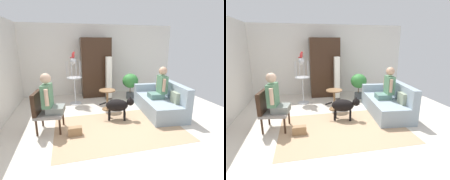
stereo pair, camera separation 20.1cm
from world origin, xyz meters
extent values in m
plane|color=beige|center=(0.00, 0.00, 0.00)|extent=(6.83, 6.83, 0.00)
cube|color=silver|center=(0.00, 2.90, 1.28)|extent=(5.98, 0.12, 2.55)
cube|color=tan|center=(-0.08, -0.22, 0.00)|extent=(2.85, 1.89, 0.01)
cube|color=#8EA0AD|center=(1.28, 0.45, 0.21)|extent=(1.06, 1.91, 0.42)
cube|color=#8EA0AD|center=(1.64, 0.41, 0.64)|extent=(0.35, 1.84, 0.44)
cube|color=#8EA0AD|center=(1.36, 1.27, 0.53)|extent=(0.91, 0.26, 0.21)
cube|color=gray|center=(1.47, -0.03, 0.56)|extent=(0.13, 0.33, 0.28)
cylinder|color=#382316|center=(-1.31, 0.28, 0.18)|extent=(0.04, 0.04, 0.36)
cylinder|color=#382316|center=(-1.37, -0.18, 0.18)|extent=(0.04, 0.04, 0.36)
cylinder|color=#382316|center=(-1.77, 0.34, 0.18)|extent=(0.04, 0.04, 0.36)
cylinder|color=#382316|center=(-1.84, -0.12, 0.18)|extent=(0.04, 0.04, 0.36)
cube|color=gray|center=(-1.57, 0.08, 0.39)|extent=(0.64, 0.64, 0.06)
cube|color=#382316|center=(-1.82, 0.11, 0.66)|extent=(0.16, 0.57, 0.47)
cube|color=slate|center=(1.19, 0.46, 0.49)|extent=(0.41, 0.38, 0.14)
cube|color=#598C66|center=(1.35, 0.44, 0.80)|extent=(0.21, 0.36, 0.48)
sphere|color=tan|center=(1.35, 0.44, 1.17)|extent=(0.22, 0.22, 0.22)
cylinder|color=tan|center=(1.29, 0.23, 0.82)|extent=(0.08, 0.08, 0.34)
cylinder|color=tan|center=(1.33, 0.66, 0.82)|extent=(0.08, 0.08, 0.34)
cube|color=gray|center=(-1.44, 0.06, 0.49)|extent=(0.41, 0.41, 0.14)
cube|color=#598C66|center=(-1.59, 0.08, 0.81)|extent=(0.23, 0.38, 0.49)
sphere|color=#DDB293|center=(-1.59, 0.08, 1.18)|extent=(0.22, 0.22, 0.22)
cylinder|color=#DDB293|center=(-1.52, 0.30, 0.84)|extent=(0.08, 0.08, 0.34)
cylinder|color=#DDB293|center=(-1.58, -0.14, 0.84)|extent=(0.08, 0.08, 0.34)
cylinder|color=olive|center=(-0.06, 0.99, 0.58)|extent=(0.47, 0.47, 0.02)
cylinder|color=olive|center=(-0.06, 0.99, 0.29)|extent=(0.06, 0.06, 0.57)
cylinder|color=olive|center=(-0.06, 0.99, 0.01)|extent=(0.31, 0.31, 0.03)
ellipsoid|color=black|center=(0.02, 0.27, 0.38)|extent=(0.62, 0.46, 0.31)
sphere|color=black|center=(0.34, 0.17, 0.47)|extent=(0.19, 0.19, 0.19)
cone|color=black|center=(0.35, 0.22, 0.56)|extent=(0.06, 0.06, 0.06)
cone|color=black|center=(0.33, 0.13, 0.56)|extent=(0.06, 0.06, 0.06)
cylinder|color=black|center=(-0.32, 0.37, 0.42)|extent=(0.18, 0.09, 0.10)
cylinder|color=black|center=(0.23, 0.30, 0.11)|extent=(0.06, 0.06, 0.22)
cylinder|color=black|center=(0.18, 0.12, 0.11)|extent=(0.06, 0.06, 0.22)
cylinder|color=black|center=(-0.14, 0.41, 0.11)|extent=(0.06, 0.06, 0.22)
cylinder|color=black|center=(-0.19, 0.23, 0.11)|extent=(0.06, 0.06, 0.22)
cylinder|color=silver|center=(-0.94, 1.75, 0.01)|extent=(0.36, 0.36, 0.03)
cylinder|color=silver|center=(-0.94, 1.75, 0.42)|extent=(0.04, 0.04, 0.84)
cylinder|color=silver|center=(-0.94, 1.75, 0.85)|extent=(0.46, 0.46, 0.02)
cylinder|color=silver|center=(-0.72, 1.75, 1.11)|extent=(0.01, 0.01, 0.50)
cylinder|color=silver|center=(-0.76, 1.87, 1.11)|extent=(0.01, 0.01, 0.50)
cylinder|color=silver|center=(-0.87, 1.95, 1.11)|extent=(0.01, 0.01, 0.50)
cylinder|color=silver|center=(-1.00, 1.95, 1.11)|extent=(0.01, 0.01, 0.50)
cylinder|color=silver|center=(-1.11, 1.87, 1.11)|extent=(0.01, 0.01, 0.50)
cylinder|color=silver|center=(-1.15, 1.75, 1.11)|extent=(0.01, 0.01, 0.50)
cylinder|color=silver|center=(-1.11, 1.62, 1.11)|extent=(0.01, 0.01, 0.50)
cylinder|color=silver|center=(-1.00, 1.54, 1.11)|extent=(0.01, 0.01, 0.50)
cylinder|color=silver|center=(-0.87, 1.54, 1.11)|extent=(0.01, 0.01, 0.50)
cylinder|color=silver|center=(-0.76, 1.62, 1.11)|extent=(0.01, 0.01, 0.50)
sphere|color=silver|center=(-0.94, 1.75, 1.36)|extent=(0.18, 0.18, 0.18)
ellipsoid|color=red|center=(-0.93, 1.75, 1.54)|extent=(0.09, 0.10, 0.17)
sphere|color=red|center=(-0.91, 1.75, 1.61)|extent=(0.07, 0.07, 0.07)
cone|color=#D8BF4C|center=(-0.88, 1.75, 1.61)|extent=(0.03, 0.02, 0.02)
ellipsoid|color=red|center=(-0.97, 1.75, 1.48)|extent=(0.12, 0.03, 0.04)
cylinder|color=#4C5156|center=(0.96, 1.85, 0.11)|extent=(0.26, 0.26, 0.21)
cylinder|color=brown|center=(0.96, 1.85, 0.31)|extent=(0.03, 0.03, 0.20)
ellipsoid|color=#368339|center=(0.96, 1.85, 0.63)|extent=(0.55, 0.55, 0.49)
cube|color=#4C4742|center=(0.21, 1.95, 0.03)|extent=(0.20, 0.20, 0.06)
cube|color=white|center=(0.21, 1.95, 0.76)|extent=(0.18, 0.18, 1.40)
cube|color=#382316|center=(-0.13, 2.49, 1.04)|extent=(1.04, 0.56, 2.07)
cube|color=#99724C|center=(-1.06, -0.29, 0.09)|extent=(0.29, 0.13, 0.19)
camera|label=1|loc=(-1.15, -3.71, 1.90)|focal=28.03mm
camera|label=2|loc=(-0.96, -3.76, 1.90)|focal=28.03mm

